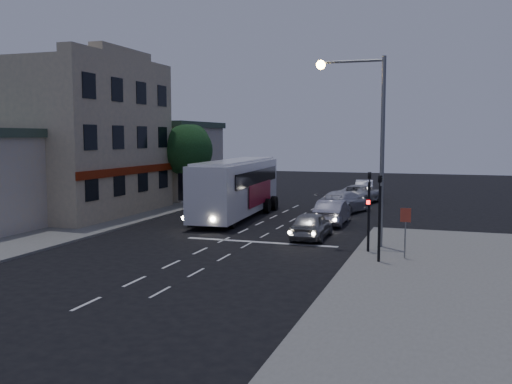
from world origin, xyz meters
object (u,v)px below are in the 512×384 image
(car_sedan_c, at_px, (360,194))
(regulatory_sign, at_px, (405,225))
(car_sedan_a, at_px, (332,212))
(traffic_signal_side, at_px, (380,207))
(street_tree, at_px, (187,148))
(tour_bus, at_px, (237,186))
(traffic_signal_main, at_px, (369,202))
(streetlight, at_px, (369,129))
(car_sedan_b, at_px, (345,202))
(car_suv, at_px, (311,225))
(car_extra, at_px, (365,188))

(car_sedan_c, bearing_deg, regulatory_sign, 117.26)
(car_sedan_a, relative_size, traffic_signal_side, 1.12)
(car_sedan_a, distance_m, car_sedan_c, 11.90)
(street_tree, bearing_deg, regulatory_sign, -41.08)
(traffic_signal_side, height_order, street_tree, street_tree)
(tour_bus, distance_m, traffic_signal_main, 13.50)
(car_sedan_a, height_order, traffic_signal_side, traffic_signal_side)
(car_sedan_a, relative_size, streetlight, 0.51)
(tour_bus, relative_size, traffic_signal_side, 3.08)
(tour_bus, xyz_separation_m, car_sedan_b, (6.41, 4.56, -1.28))
(car_suv, relative_size, car_sedan_b, 0.78)
(tour_bus, distance_m, car_suv, 9.08)
(regulatory_sign, xyz_separation_m, streetlight, (-1.96, 2.44, 4.14))
(car_suv, bearing_deg, car_sedan_a, -91.79)
(car_sedan_a, distance_m, regulatory_sign, 10.54)
(tour_bus, bearing_deg, car_sedan_b, 31.62)
(regulatory_sign, distance_m, street_tree, 23.40)
(traffic_signal_side, xyz_separation_m, regulatory_sign, (1.00, 0.96, -0.82))
(car_suv, relative_size, car_sedan_a, 0.93)
(car_sedan_c, bearing_deg, car_suv, 103.74)
(car_sedan_a, height_order, car_sedan_c, car_sedan_a)
(tour_bus, height_order, car_extra, tour_bus)
(traffic_signal_side, distance_m, streetlight, 4.84)
(car_sedan_c, xyz_separation_m, traffic_signal_main, (3.25, -20.15, 1.67))
(regulatory_sign, height_order, street_tree, street_tree)
(traffic_signal_side, bearing_deg, regulatory_sign, 43.92)
(tour_bus, distance_m, streetlight, 12.90)
(traffic_signal_main, relative_size, regulatory_sign, 1.86)
(car_extra, bearing_deg, tour_bus, 63.86)
(car_suv, relative_size, traffic_signal_side, 1.04)
(car_extra, distance_m, street_tree, 17.40)
(tour_bus, height_order, car_sedan_b, tour_bus)
(car_sedan_a, bearing_deg, car_extra, -89.60)
(car_suv, xyz_separation_m, car_sedan_b, (-0.08, 10.76, 0.07))
(tour_bus, relative_size, car_sedan_c, 2.35)
(tour_bus, xyz_separation_m, street_tree, (-5.96, 5.02, 2.43))
(car_extra, xyz_separation_m, regulatory_sign, (5.40, -27.18, 0.87))
(traffic_signal_main, xyz_separation_m, street_tree, (-15.81, 14.25, 2.08))
(traffic_signal_side, xyz_separation_m, streetlight, (-0.96, 3.40, 3.31))
(car_sedan_b, relative_size, car_extra, 1.24)
(car_sedan_a, bearing_deg, car_suv, 87.62)
(car_suv, height_order, streetlight, streetlight)
(car_suv, xyz_separation_m, car_sedan_c, (0.11, 17.13, 0.02))
(car_sedan_b, distance_m, street_tree, 12.92)
(street_tree, bearing_deg, car_extra, 44.57)
(car_extra, xyz_separation_m, street_tree, (-12.10, -11.92, 3.77))
(car_sedan_a, relative_size, street_tree, 0.74)
(tour_bus, bearing_deg, car_suv, -47.50)
(car_sedan_a, xyz_separation_m, traffic_signal_side, (3.94, -10.24, 1.66))
(car_extra, height_order, streetlight, streetlight)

